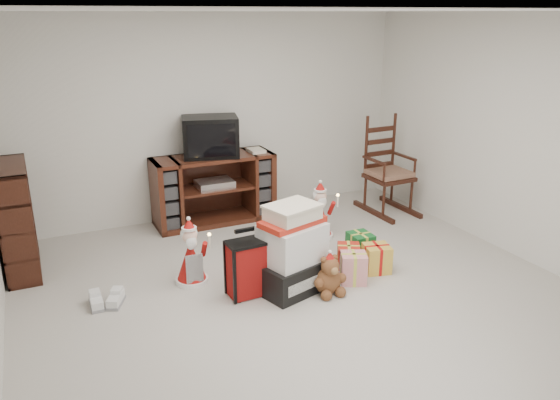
% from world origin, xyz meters
% --- Properties ---
extents(room, '(5.01, 5.01, 2.51)m').
position_xyz_m(room, '(0.00, 0.00, 1.25)').
color(room, '#B6B0A7').
rests_on(room, ground).
extents(tv_stand, '(1.48, 0.54, 0.84)m').
position_xyz_m(tv_stand, '(-0.12, 2.21, 0.42)').
color(tv_stand, '#411F12').
rests_on(tv_stand, floor).
extents(bookshelf, '(0.30, 0.90, 1.11)m').
position_xyz_m(bookshelf, '(-2.32, 1.71, 0.53)').
color(bookshelf, '#35180E').
rests_on(bookshelf, floor).
extents(rocking_chair, '(0.55, 0.88, 1.30)m').
position_xyz_m(rocking_chair, '(2.05, 1.64, 0.44)').
color(rocking_chair, '#35180E').
rests_on(rocking_chair, floor).
extents(gift_pile, '(0.76, 0.64, 0.82)m').
position_xyz_m(gift_pile, '(-0.02, 0.20, 0.36)').
color(gift_pile, black).
rests_on(gift_pile, floor).
extents(red_suitcase, '(0.42, 0.24, 0.63)m').
position_xyz_m(red_suitcase, '(-0.42, 0.26, 0.27)').
color(red_suitcase, maroon).
rests_on(red_suitcase, floor).
extents(stocking, '(0.28, 0.20, 0.55)m').
position_xyz_m(stocking, '(-0.18, 0.18, 0.27)').
color(stocking, '#0C7117').
rests_on(stocking, floor).
extents(teddy_bear, '(0.26, 0.23, 0.38)m').
position_xyz_m(teddy_bear, '(0.24, -0.03, 0.17)').
color(teddy_bear, brown).
rests_on(teddy_bear, floor).
extents(santa_figurine, '(0.33, 0.31, 0.68)m').
position_xyz_m(santa_figurine, '(0.82, 1.20, 0.26)').
color(santa_figurine, '#A51411').
rests_on(santa_figurine, floor).
extents(mrs_claus_figurine, '(0.32, 0.31, 0.66)m').
position_xyz_m(mrs_claus_figurine, '(-0.85, 0.73, 0.25)').
color(mrs_claus_figurine, '#A51411').
rests_on(mrs_claus_figurine, floor).
extents(sneaker_pair, '(0.33, 0.28, 0.09)m').
position_xyz_m(sneaker_pair, '(-1.67, 0.62, 0.05)').
color(sneaker_pair, silver).
rests_on(sneaker_pair, floor).
extents(gift_cluster, '(0.56, 0.86, 0.26)m').
position_xyz_m(gift_cluster, '(0.82, 0.27, 0.13)').
color(gift_cluster, '#B02214').
rests_on(gift_cluster, floor).
extents(crt_television, '(0.75, 0.62, 0.48)m').
position_xyz_m(crt_television, '(-0.13, 2.21, 1.08)').
color(crt_television, black).
rests_on(crt_television, tv_stand).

